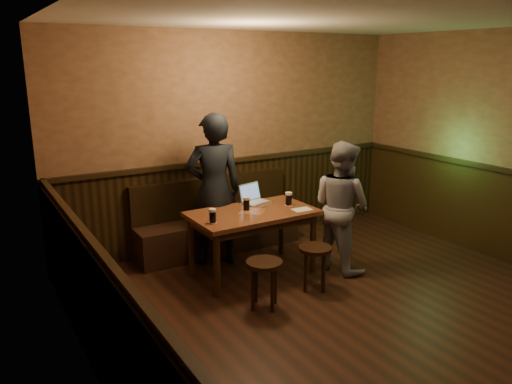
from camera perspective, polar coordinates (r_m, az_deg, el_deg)
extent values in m
cube|color=black|center=(4.90, 15.63, -15.49)|extent=(5.00, 6.00, 0.02)
cube|color=beige|center=(4.28, 18.37, 19.35)|extent=(5.00, 6.00, 0.02)
cube|color=#916649|center=(6.73, -2.39, 6.05)|extent=(5.00, 0.02, 2.80)
cube|color=#916649|center=(3.08, -16.63, -5.11)|extent=(0.02, 6.00, 2.80)
cube|color=black|center=(6.88, -2.19, -0.99)|extent=(4.98, 0.04, 1.10)
cube|color=black|center=(3.46, -15.05, -18.41)|extent=(0.04, 5.98, 1.10)
cube|color=black|center=(6.72, -2.12, 3.71)|extent=(4.98, 0.06, 0.06)
cube|color=black|center=(3.19, -15.22, -9.51)|extent=(0.06, 5.98, 0.06)
cube|color=black|center=(6.56, -4.29, -4.79)|extent=(2.20, 0.50, 0.45)
cube|color=black|center=(6.60, -5.15, -0.39)|extent=(2.20, 0.10, 0.50)
cube|color=#573119|center=(5.68, -0.41, -2.46)|extent=(1.43, 0.83, 0.05)
cube|color=#311F0D|center=(5.70, -0.41, -3.19)|extent=(1.30, 0.70, 0.08)
cube|color=maroon|center=(5.67, -0.41, -2.20)|extent=(0.37, 0.37, 0.00)
cylinder|color=#311F0D|center=(5.26, -4.48, -8.38)|extent=(0.07, 0.07, 0.71)
cylinder|color=#311F0D|center=(5.80, -7.43, -6.19)|extent=(0.07, 0.07, 0.71)
cylinder|color=#311F0D|center=(5.89, 6.51, -5.83)|extent=(0.07, 0.07, 0.71)
cylinder|color=#311F0D|center=(6.38, 2.92, -4.12)|extent=(0.07, 0.07, 0.71)
cylinder|color=black|center=(4.99, 0.94, -8.13)|extent=(0.39, 0.39, 0.04)
cylinder|color=black|center=(5.16, 2.20, -10.20)|extent=(0.04, 0.04, 0.47)
cylinder|color=black|center=(5.19, 0.00, -10.06)|extent=(0.04, 0.04, 0.47)
cylinder|color=black|center=(5.01, -0.38, -10.99)|extent=(0.04, 0.04, 0.47)
cylinder|color=black|center=(4.99, 1.90, -11.15)|extent=(0.04, 0.04, 0.47)
cylinder|color=black|center=(5.42, 6.79, -6.44)|extent=(0.40, 0.40, 0.04)
cylinder|color=black|center=(5.60, 7.72, -8.33)|extent=(0.04, 0.04, 0.46)
cylinder|color=black|center=(5.60, 5.72, -8.27)|extent=(0.04, 0.04, 0.46)
cylinder|color=black|center=(5.42, 5.68, -9.07)|extent=(0.04, 0.04, 0.46)
cylinder|color=black|center=(5.42, 7.75, -9.13)|extent=(0.04, 0.04, 0.46)
cylinder|color=#B33716|center=(5.30, -4.97, -3.49)|extent=(0.10, 0.10, 0.00)
cylinder|color=silver|center=(5.30, -4.97, -3.46)|extent=(0.08, 0.08, 0.00)
cylinder|color=black|center=(5.28, -4.98, -2.83)|extent=(0.07, 0.07, 0.12)
cylinder|color=beige|center=(5.26, -5.00, -2.06)|extent=(0.08, 0.08, 0.03)
cylinder|color=#B33716|center=(5.71, -1.09, -2.10)|extent=(0.10, 0.10, 0.00)
cylinder|color=silver|center=(5.71, -1.09, -2.06)|extent=(0.09, 0.09, 0.00)
cylinder|color=black|center=(5.69, -1.10, -1.45)|extent=(0.08, 0.08, 0.12)
cylinder|color=beige|center=(5.67, -1.10, -0.71)|extent=(0.08, 0.08, 0.03)
cylinder|color=#B33716|center=(5.92, 3.74, -1.50)|extent=(0.10, 0.10, 0.00)
cylinder|color=silver|center=(5.92, 3.74, -1.47)|extent=(0.09, 0.09, 0.00)
cylinder|color=black|center=(5.90, 3.75, -0.87)|extent=(0.08, 0.08, 0.12)
cylinder|color=beige|center=(5.88, 3.76, -0.15)|extent=(0.08, 0.08, 0.03)
cube|color=silver|center=(6.00, -0.01, -1.20)|extent=(0.36, 0.29, 0.02)
cube|color=#B2B2B7|center=(5.99, -0.01, -1.11)|extent=(0.32, 0.24, 0.00)
cube|color=silver|center=(6.04, -0.74, 0.04)|extent=(0.32, 0.14, 0.21)
cube|color=#6080B2|center=(6.04, -0.68, 0.02)|extent=(0.29, 0.12, 0.18)
cube|color=silver|center=(5.76, 5.29, -1.99)|extent=(0.23, 0.16, 0.00)
imported|color=black|center=(5.97, -4.83, 0.23)|extent=(0.77, 0.62, 1.85)
imported|color=gray|center=(5.92, 9.72, -1.61)|extent=(0.67, 0.82, 1.54)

